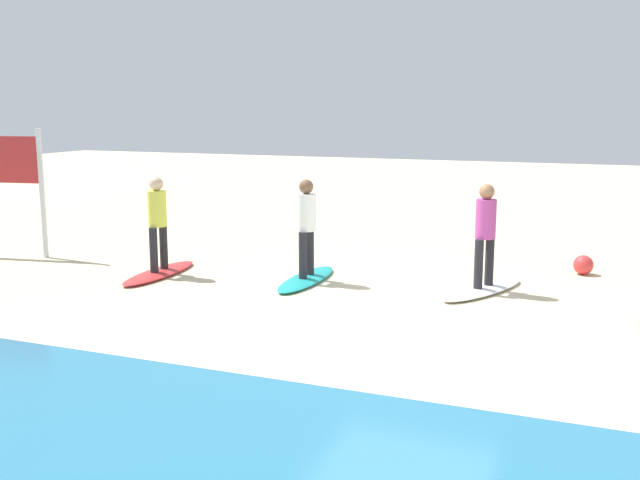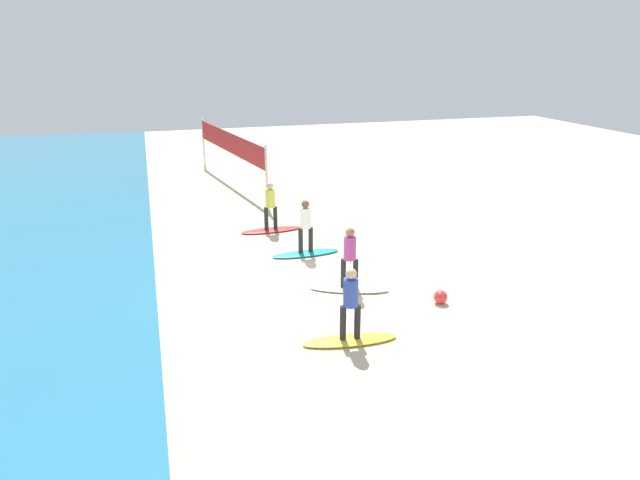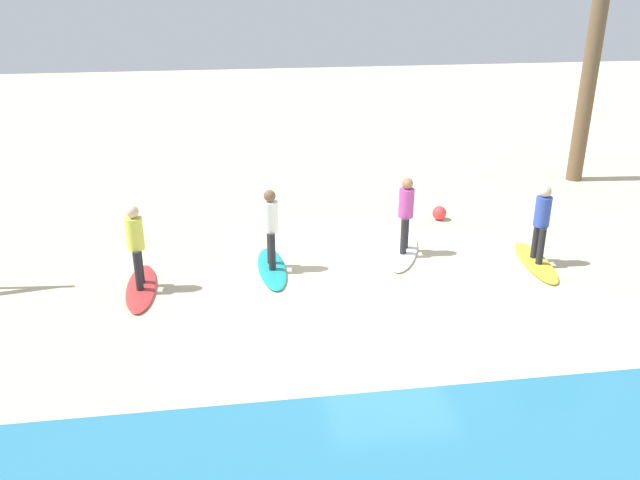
{
  "view_description": "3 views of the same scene",
  "coord_description": "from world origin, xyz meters",
  "px_view_note": "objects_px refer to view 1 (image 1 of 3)",
  "views": [
    {
      "loc": [
        -2.71,
        9.88,
        2.95
      ],
      "look_at": [
        1.82,
        -1.33,
        0.76
      ],
      "focal_mm": 42.13,
      "sensor_mm": 36.0,
      "label": 1
    },
    {
      "loc": [
        -13.84,
        2.85,
        6.21
      ],
      "look_at": [
        0.38,
        -1.42,
        1.07
      ],
      "focal_mm": 32.3,
      "sensor_mm": 36.0,
      "label": 2
    },
    {
      "loc": [
        2.92,
        10.79,
        5.8
      ],
      "look_at": [
        1.32,
        -0.2,
        1.15
      ],
      "focal_mm": 36.95,
      "sensor_mm": 36.0,
      "label": 3
    }
  ],
  "objects_px": {
    "surfboard_white": "(483,289)",
    "beach_ball": "(583,265)",
    "surfer_white": "(485,228)",
    "surfboard_red": "(160,273)",
    "surfer_teal": "(306,221)",
    "surfer_red": "(157,217)",
    "surfboard_teal": "(307,279)"
  },
  "relations": [
    {
      "from": "surfboard_red",
      "to": "surfboard_white",
      "type": "bearing_deg",
      "value": 97.76
    },
    {
      "from": "surfboard_white",
      "to": "surfer_teal",
      "type": "bearing_deg",
      "value": -60.56
    },
    {
      "from": "surfboard_teal",
      "to": "surfer_red",
      "type": "distance_m",
      "value": 2.81
    },
    {
      "from": "surfer_red",
      "to": "beach_ball",
      "type": "xyz_separation_m",
      "value": [
        -6.88,
        -2.84,
        -0.86
      ]
    },
    {
      "from": "surfer_white",
      "to": "surfer_teal",
      "type": "relative_size",
      "value": 1.0
    },
    {
      "from": "surfer_white",
      "to": "surfboard_red",
      "type": "relative_size",
      "value": 0.78
    },
    {
      "from": "surfboard_white",
      "to": "beach_ball",
      "type": "height_order",
      "value": "beach_ball"
    },
    {
      "from": "surfboard_teal",
      "to": "surfer_red",
      "type": "xyz_separation_m",
      "value": [
        2.57,
        0.53,
        0.99
      ]
    },
    {
      "from": "surfboard_white",
      "to": "surfboard_red",
      "type": "height_order",
      "value": "same"
    },
    {
      "from": "surfboard_teal",
      "to": "beach_ball",
      "type": "height_order",
      "value": "beach_ball"
    },
    {
      "from": "surfer_teal",
      "to": "surfboard_teal",
      "type": "bearing_deg",
      "value": -153.43
    },
    {
      "from": "surfer_teal",
      "to": "surfboard_red",
      "type": "relative_size",
      "value": 0.78
    },
    {
      "from": "surfboard_teal",
      "to": "surfer_teal",
      "type": "height_order",
      "value": "surfer_teal"
    },
    {
      "from": "surfer_white",
      "to": "surfer_red",
      "type": "relative_size",
      "value": 1.0
    },
    {
      "from": "beach_ball",
      "to": "surfboard_white",
      "type": "bearing_deg",
      "value": 53.67
    },
    {
      "from": "surfboard_teal",
      "to": "surfer_teal",
      "type": "distance_m",
      "value": 0.99
    },
    {
      "from": "surfer_red",
      "to": "beach_ball",
      "type": "height_order",
      "value": "surfer_red"
    },
    {
      "from": "surfer_white",
      "to": "beach_ball",
      "type": "height_order",
      "value": "surfer_white"
    },
    {
      "from": "surfer_teal",
      "to": "beach_ball",
      "type": "relative_size",
      "value": 4.75
    },
    {
      "from": "surfer_white",
      "to": "surfboard_teal",
      "type": "xyz_separation_m",
      "value": [
        2.9,
        0.39,
        -0.99
      ]
    },
    {
      "from": "surfboard_teal",
      "to": "surfboard_red",
      "type": "relative_size",
      "value": 1.0
    },
    {
      "from": "surfboard_white",
      "to": "surfer_red",
      "type": "xyz_separation_m",
      "value": [
        5.47,
        0.92,
        0.99
      ]
    },
    {
      "from": "surfboard_teal",
      "to": "surfboard_red",
      "type": "height_order",
      "value": "same"
    },
    {
      "from": "surfer_teal",
      "to": "surfer_red",
      "type": "xyz_separation_m",
      "value": [
        2.57,
        0.53,
        0.0
      ]
    },
    {
      "from": "surfer_white",
      "to": "surfboard_red",
      "type": "xyz_separation_m",
      "value": [
        5.47,
        0.92,
        -0.99
      ]
    },
    {
      "from": "surfboard_white",
      "to": "beach_ball",
      "type": "relative_size",
      "value": 6.08
    },
    {
      "from": "surfer_red",
      "to": "surfer_teal",
      "type": "bearing_deg",
      "value": -168.24
    },
    {
      "from": "surfer_white",
      "to": "surfer_teal",
      "type": "xyz_separation_m",
      "value": [
        2.9,
        0.39,
        0.0
      ]
    },
    {
      "from": "surfboard_red",
      "to": "surfer_red",
      "type": "relative_size",
      "value": 1.28
    },
    {
      "from": "surfboard_white",
      "to": "beach_ball",
      "type": "xyz_separation_m",
      "value": [
        -1.41,
        -1.92,
        0.13
      ]
    },
    {
      "from": "surfboard_teal",
      "to": "beach_ball",
      "type": "relative_size",
      "value": 6.08
    },
    {
      "from": "surfer_white",
      "to": "surfer_teal",
      "type": "distance_m",
      "value": 2.92
    }
  ]
}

